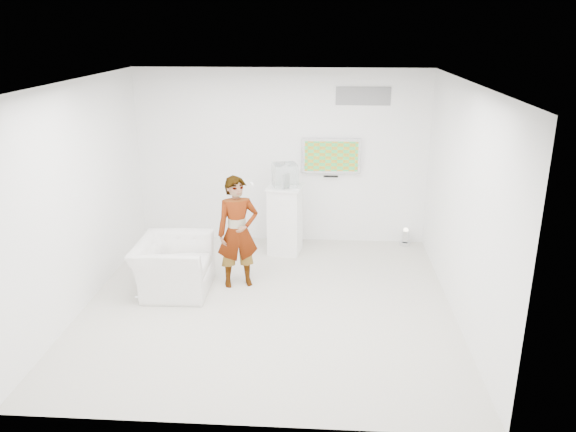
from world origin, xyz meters
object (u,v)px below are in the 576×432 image
at_px(armchair, 174,266).
at_px(pedestal, 285,220).
at_px(tv, 331,156).
at_px(person, 238,232).
at_px(floor_uplight, 405,237).

distance_m(armchair, pedestal, 2.16).
height_order(tv, person, tv).
bearing_deg(person, pedestal, 47.50).
relative_size(armchair, pedestal, 1.00).
relative_size(person, armchair, 1.44).
height_order(armchair, floor_uplight, armchair).
bearing_deg(armchair, pedestal, -44.95).
distance_m(person, pedestal, 1.46).
distance_m(tv, pedestal, 1.35).
bearing_deg(pedestal, tv, 36.12).
relative_size(tv, person, 0.61).
xyz_separation_m(tv, person, (-1.34, -1.86, -0.72)).
distance_m(tv, floor_uplight, 1.93).
height_order(person, armchair, person).
distance_m(person, floor_uplight, 3.26).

